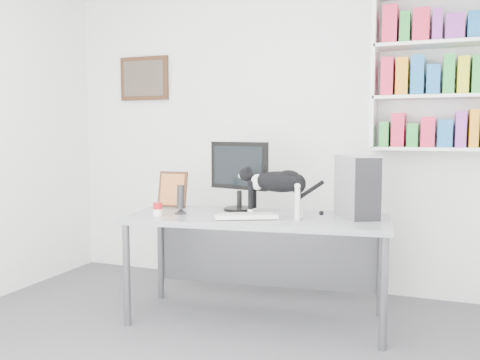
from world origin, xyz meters
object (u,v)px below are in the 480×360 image
at_px(speaker, 181,199).
at_px(keyboard, 246,216).
at_px(pc_tower, 357,186).
at_px(cat, 277,194).
at_px(monitor, 239,176).
at_px(leaning_print, 173,189).
at_px(bookshelf, 441,70).
at_px(soup_can, 158,209).
at_px(desk, 257,269).

bearing_deg(speaker, keyboard, -16.51).
relative_size(pc_tower, cat, 0.78).
height_order(keyboard, speaker, speaker).
xyz_separation_m(monitor, keyboard, (0.17, -0.33, -0.25)).
xyz_separation_m(pc_tower, speaker, (-1.23, -0.32, -0.11)).
distance_m(keyboard, leaning_print, 0.81).
bearing_deg(bookshelf, monitor, -156.43).
height_order(monitor, soup_can, monitor).
height_order(desk, keyboard, keyboard).
bearing_deg(bookshelf, pc_tower, -131.45).
relative_size(keyboard, cat, 0.77).
xyz_separation_m(bookshelf, desk, (-1.21, -0.82, -1.46)).
distance_m(bookshelf, cat, 1.63).
bearing_deg(bookshelf, leaning_print, -162.06).
distance_m(monitor, pc_tower, 0.89).
height_order(desk, leaning_print, leaning_print).
bearing_deg(pc_tower, cat, 177.78).
bearing_deg(soup_can, cat, 14.55).
xyz_separation_m(bookshelf, leaning_print, (-1.99, -0.64, -0.92)).
distance_m(bookshelf, desk, 2.07).
height_order(bookshelf, leaning_print, bookshelf).
distance_m(speaker, leaning_print, 0.36).
height_order(bookshelf, pc_tower, bookshelf).
xyz_separation_m(speaker, leaning_print, (-0.22, 0.28, 0.04)).
xyz_separation_m(desk, keyboard, (-0.04, -0.13, 0.40)).
height_order(bookshelf, soup_can, bookshelf).
height_order(bookshelf, cat, bookshelf).
relative_size(desk, cat, 3.32).
height_order(monitor, pc_tower, monitor).
bearing_deg(bookshelf, desk, -146.00).
distance_m(pc_tower, soup_can, 1.43).
distance_m(pc_tower, leaning_print, 1.45).
height_order(monitor, speaker, monitor).
relative_size(keyboard, pc_tower, 1.00).
relative_size(leaning_print, cat, 0.53).
bearing_deg(pc_tower, keyboard, 177.63).
relative_size(speaker, cat, 0.40).
bearing_deg(keyboard, soup_can, 164.44).
xyz_separation_m(desk, speaker, (-0.56, -0.11, 0.50)).
xyz_separation_m(keyboard, pc_tower, (0.71, 0.34, 0.20)).
bearing_deg(speaker, soup_can, -142.16).
distance_m(bookshelf, pc_tower, 1.18).
bearing_deg(desk, soup_can, -166.41).
distance_m(desk, soup_can, 0.84).
distance_m(desk, cat, 0.59).
distance_m(pc_tower, speaker, 1.28).
distance_m(leaning_print, soup_can, 0.45).
bearing_deg(leaning_print, pc_tower, -1.13).
xyz_separation_m(keyboard, soup_can, (-0.63, -0.12, 0.03)).
height_order(keyboard, leaning_print, leaning_print).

